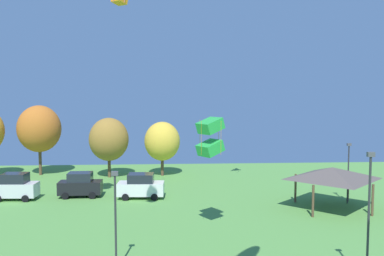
{
  "coord_description": "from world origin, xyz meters",
  "views": [
    {
      "loc": [
        -0.93,
        3.15,
        9.76
      ],
      "look_at": [
        -0.01,
        18.97,
        8.46
      ],
      "focal_mm": 38.0,
      "sensor_mm": 36.0,
      "label": 1
    }
  ],
  "objects": [
    {
      "name": "treeline_tree_2",
      "position": [
        -7.98,
        51.22,
        4.51
      ],
      "size": [
        4.63,
        4.63,
        7.07
      ],
      "color": "brown",
      "rests_on": "ground"
    },
    {
      "name": "parked_car_second_from_left",
      "position": [
        -9.39,
        41.96,
        1.16
      ],
      "size": [
        4.04,
        2.02,
        2.36
      ],
      "rotation": [
        0.0,
        0.0,
        0.02
      ],
      "color": "black",
      "rests_on": "ground"
    },
    {
      "name": "treeline_tree_3",
      "position": [
        -1.71,
        51.86,
        4.17
      ],
      "size": [
        4.27,
        4.27,
        6.53
      ],
      "color": "brown",
      "rests_on": "ground"
    },
    {
      "name": "light_post_0",
      "position": [
        15.14,
        38.2,
        3.12
      ],
      "size": [
        0.36,
        0.2,
        5.45
      ],
      "color": "#2D2D33",
      "rests_on": "ground"
    },
    {
      "name": "parked_car_third_from_left",
      "position": [
        -3.57,
        41.16,
        1.15
      ],
      "size": [
        4.41,
        2.23,
        2.33
      ],
      "rotation": [
        0.0,
        0.0,
        -0.05
      ],
      "color": "silver",
      "rests_on": "ground"
    },
    {
      "name": "kite_flying_8",
      "position": [
        1.94,
        30.95,
        6.86
      ],
      "size": [
        2.08,
        2.03,
        2.71
      ],
      "color": "green"
    },
    {
      "name": "light_post_1",
      "position": [
        -3.85,
        25.07,
        3.2
      ],
      "size": [
        0.36,
        0.2,
        5.62
      ],
      "color": "#2D2D33",
      "rests_on": "ground"
    },
    {
      "name": "treeline_tree_1",
      "position": [
        -16.58,
        53.1,
        5.65
      ],
      "size": [
        5.16,
        5.16,
        8.49
      ],
      "color": "brown",
      "rests_on": "ground"
    },
    {
      "name": "light_post_2",
      "position": [
        9.1,
        22.57,
        3.87
      ],
      "size": [
        0.36,
        0.2,
        6.93
      ],
      "color": "#2D2D33",
      "rests_on": "ground"
    },
    {
      "name": "parked_car_leftmost",
      "position": [
        -15.21,
        41.24,
        1.22
      ],
      "size": [
        4.08,
        2.09,
        2.5
      ],
      "rotation": [
        0.0,
        0.0,
        -0.05
      ],
      "color": "silver",
      "rests_on": "ground"
    },
    {
      "name": "park_pavilion",
      "position": [
        13.01,
        36.58,
        3.08
      ],
      "size": [
        6.34,
        5.83,
        3.6
      ],
      "color": "brown",
      "rests_on": "ground"
    }
  ]
}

